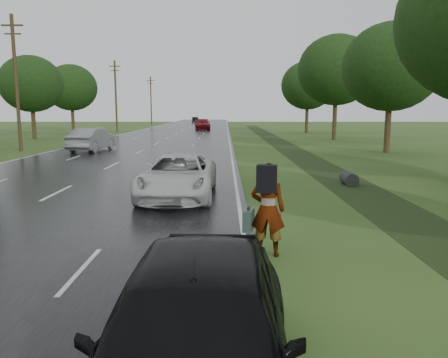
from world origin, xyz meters
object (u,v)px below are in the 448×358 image
Objects in this scene: dark_sedan at (197,335)px; silver_sedan at (92,139)px; white_pickup at (178,176)px; pedestrian at (267,208)px.

dark_sedan is 30.43m from silver_sedan.
dark_sedan reaches higher than white_pickup.
dark_sedan is (1.36, -11.16, 0.09)m from white_pickup.
pedestrian is at bearing 79.04° from dark_sedan.
dark_sedan is at bearing 115.24° from silver_sedan.
dark_sedan is at bearing -81.69° from white_pickup.
silver_sedan is at bearing -53.54° from pedestrian.
pedestrian reaches higher than silver_sedan.
dark_sedan is 0.93× the size of silver_sedan.
silver_sedan is (-9.69, 28.85, 0.03)m from dark_sedan.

